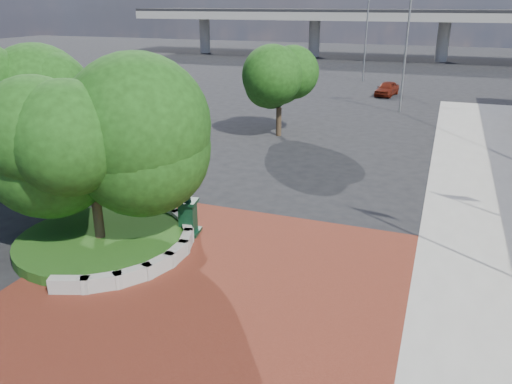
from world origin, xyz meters
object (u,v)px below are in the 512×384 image
Objects in this scene: post_clock at (185,167)px; parked_car at (387,89)px; street_lamp_far at (369,31)px; street_lamp_near at (409,44)px.

post_clock reaches higher than parked_car.
parked_car is at bearing 84.36° from post_clock.
street_lamp_far reaches higher than parked_car.
street_lamp_near is at bearing -70.80° from street_lamp_far.
street_lamp_near is at bearing -64.53° from parked_car.
street_lamp_far is at bearing 121.16° from parked_car.
street_lamp_far reaches higher than post_clock.
post_clock is 43.25m from street_lamp_far.
post_clock is 0.54× the size of street_lamp_far.
street_lamp_near is (2.21, -7.64, 4.79)m from parked_car.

